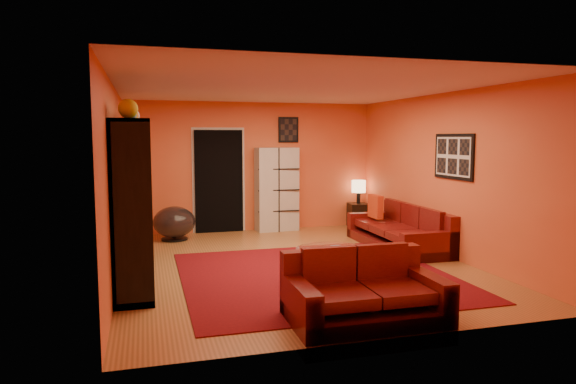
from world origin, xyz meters
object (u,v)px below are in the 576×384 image
object	(u,v)px
coffee_table	(332,253)
storage_cabinet	(277,189)
entertainment_unit	(134,200)
side_table	(358,215)
table_lamp	(359,187)
tv	(138,204)
sofa	(402,231)
loveseat	(362,292)
bowl_chair	(174,222)

from	to	relation	value
coffee_table	storage_cabinet	distance (m)	4.05
coffee_table	storage_cabinet	xyz separation A→B (m)	(0.30, 4.02, 0.42)
entertainment_unit	side_table	world-z (taller)	entertainment_unit
side_table	table_lamp	size ratio (longest dim) A/B	1.02
entertainment_unit	tv	world-z (taller)	entertainment_unit
entertainment_unit	sofa	bearing A→B (deg)	8.38
coffee_table	table_lamp	size ratio (longest dim) A/B	1.91
entertainment_unit	sofa	xyz separation A→B (m)	(4.42, 0.65, -0.77)
loveseat	table_lamp	distance (m)	5.64
sofa	table_lamp	bearing A→B (deg)	88.28
sofa	coffee_table	xyz separation A→B (m)	(-1.99, -1.87, 0.14)
loveseat	coffee_table	bearing A→B (deg)	-5.16
tv	bowl_chair	world-z (taller)	tv
sofa	storage_cabinet	xyz separation A→B (m)	(-1.69, 2.15, 0.56)
loveseat	storage_cabinet	size ratio (longest dim) A/B	0.94
storage_cabinet	bowl_chair	xyz separation A→B (m)	(-2.08, -0.46, -0.51)
entertainment_unit	sofa	distance (m)	4.53
bowl_chair	table_lamp	size ratio (longest dim) A/B	1.56
side_table	table_lamp	xyz separation A→B (m)	(0.00, 0.00, 0.60)
entertainment_unit	table_lamp	world-z (taller)	entertainment_unit
loveseat	side_table	distance (m)	5.61
bowl_chair	table_lamp	world-z (taller)	table_lamp
loveseat	side_table	xyz separation A→B (m)	(2.19, 5.16, -0.03)
tv	entertainment_unit	bearing A→B (deg)	143.25
loveseat	bowl_chair	xyz separation A→B (m)	(-1.66, 4.76, 0.05)
coffee_table	sofa	bearing A→B (deg)	43.21
tv	side_table	xyz separation A→B (m)	(4.45, 2.68, -0.73)
sofa	loveseat	distance (m)	3.72
sofa	loveseat	bearing A→B (deg)	-123.74
bowl_chair	table_lamp	xyz separation A→B (m)	(3.85, 0.41, 0.52)
tv	coffee_table	world-z (taller)	tv
bowl_chair	table_lamp	bearing A→B (deg)	6.04
bowl_chair	table_lamp	distance (m)	3.91
entertainment_unit	side_table	xyz separation A→B (m)	(4.50, 2.75, -0.80)
sofa	entertainment_unit	bearing A→B (deg)	-170.89
coffee_table	bowl_chair	size ratio (longest dim) A/B	1.22
table_lamp	entertainment_unit	bearing A→B (deg)	-148.60
loveseat	coffee_table	size ratio (longest dim) A/B	1.69
coffee_table	table_lamp	bearing A→B (deg)	62.36
loveseat	side_table	size ratio (longest dim) A/B	3.18
tv	bowl_chair	xyz separation A→B (m)	(0.60, 2.28, -0.64)
entertainment_unit	table_lamp	size ratio (longest dim) A/B	6.10
tv	storage_cabinet	distance (m)	3.83
loveseat	coffee_table	xyz separation A→B (m)	(0.12, 1.20, 0.15)
entertainment_unit	tv	xyz separation A→B (m)	(0.05, 0.07, -0.07)
storage_cabinet	bowl_chair	size ratio (longest dim) A/B	2.19
side_table	bowl_chair	bearing A→B (deg)	-173.96
coffee_table	bowl_chair	bearing A→B (deg)	116.53
coffee_table	side_table	world-z (taller)	side_table
loveseat	bowl_chair	distance (m)	5.04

